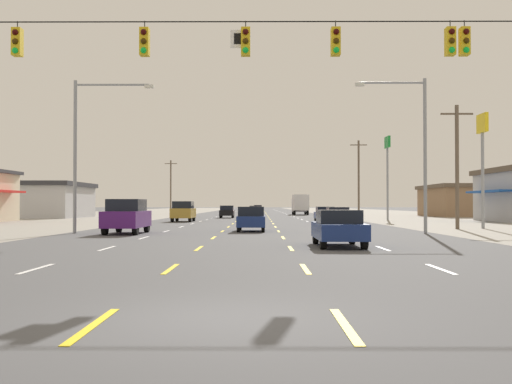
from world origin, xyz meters
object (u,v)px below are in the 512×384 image
(suv_far_left_near, at_px, (127,216))
(streetlight_right_row_0, at_px, (417,143))
(hatchback_inner_left_farthest, at_px, (227,212))
(streetlight_left_row_0, at_px, (84,143))
(sedan_far_right_midfar, at_px, (338,216))
(hatchback_center_turn_distant_c, at_px, (258,209))
(pole_sign_right_row_2, at_px, (387,158))
(sedan_inner_right_nearest, at_px, (338,228))
(sedan_far_right_far, at_px, (325,214))
(sedan_center_turn_distant_a, at_px, (255,210))
(hatchback_center_turn_mid, at_px, (251,219))
(box_truck_far_right_distant_b, at_px, (300,203))
(pole_sign_right_row_1, at_px, (482,144))
(suv_far_left_farther, at_px, (183,211))

(suv_far_left_near, distance_m, streetlight_right_row_0, 17.29)
(hatchback_inner_left_farthest, bearing_deg, streetlight_left_row_0, -98.45)
(sedan_far_right_midfar, height_order, hatchback_center_turn_distant_c, hatchback_center_turn_distant_c)
(suv_far_left_near, relative_size, streetlight_right_row_0, 0.54)
(pole_sign_right_row_2, bearing_deg, hatchback_inner_left_farthest, 149.68)
(sedan_inner_right_nearest, height_order, sedan_far_right_far, same)
(sedan_center_turn_distant_a, bearing_deg, hatchback_center_turn_mid, -89.77)
(sedan_far_right_midfar, distance_m, streetlight_left_row_0, 22.73)
(sedan_inner_right_nearest, bearing_deg, sedan_far_right_far, 84.83)
(sedan_far_right_midfar, relative_size, box_truck_far_right_distant_b, 0.62)
(hatchback_center_turn_distant_c, bearing_deg, hatchback_center_turn_mid, -90.12)
(pole_sign_right_row_1, distance_m, pole_sign_right_row_2, 23.47)
(hatchback_center_turn_mid, height_order, box_truck_far_right_distant_b, box_truck_far_right_distant_b)
(suv_far_left_near, xyz_separation_m, hatchback_inner_left_farthest, (3.57, 41.54, -0.24))
(sedan_far_right_midfar, bearing_deg, sedan_inner_right_nearest, -97.09)
(sedan_far_right_midfar, bearing_deg, streetlight_left_row_0, -138.00)
(hatchback_center_turn_mid, height_order, suv_far_left_farther, suv_far_left_farther)
(sedan_center_turn_distant_a, xyz_separation_m, pole_sign_right_row_1, (16.35, -56.73, 5.12))
(suv_far_left_farther, bearing_deg, hatchback_center_turn_mid, -72.37)
(suv_far_left_farther, distance_m, sedan_center_turn_distant_a, 40.15)
(hatchback_center_turn_mid, distance_m, pole_sign_right_row_1, 17.50)
(streetlight_left_row_0, bearing_deg, sedan_center_turn_distant_a, 81.66)
(box_truck_far_right_distant_b, bearing_deg, sedan_far_right_midfar, -90.25)
(hatchback_center_turn_distant_c, relative_size, streetlight_right_row_0, 0.43)
(sedan_inner_right_nearest, xyz_separation_m, sedan_far_right_midfar, (3.23, 26.02, 0.00))
(sedan_far_right_far, height_order, suv_far_left_farther, suv_far_left_farther)
(sedan_inner_right_nearest, relative_size, pole_sign_right_row_1, 0.56)
(hatchback_center_turn_mid, distance_m, box_truck_far_right_distant_b, 62.11)
(hatchback_center_turn_distant_c, distance_m, pole_sign_right_row_1, 88.29)
(suv_far_left_near, distance_m, sedan_far_right_far, 28.51)
(box_truck_far_right_distant_b, height_order, streetlight_left_row_0, streetlight_left_row_0)
(box_truck_far_right_distant_b, bearing_deg, streetlight_right_row_0, -87.74)
(box_truck_far_right_distant_b, xyz_separation_m, pole_sign_right_row_1, (8.97, -57.09, 4.04))
(sedan_far_right_far, xyz_separation_m, suv_far_left_farther, (-13.80, 0.02, 0.27))
(suv_far_left_near, bearing_deg, hatchback_center_turn_distant_c, 85.59)
(box_truck_far_right_distant_b, distance_m, pole_sign_right_row_1, 57.93)
(sedan_center_turn_distant_a, distance_m, hatchback_center_turn_distant_c, 29.97)
(sedan_inner_right_nearest, distance_m, pole_sign_right_row_2, 43.63)
(sedan_center_turn_distant_a, height_order, hatchback_center_turn_distant_c, hatchback_center_turn_distant_c)
(sedan_far_right_midfar, distance_m, sedan_far_right_far, 9.61)
(pole_sign_right_row_2, bearing_deg, suv_far_left_farther, -163.55)
(suv_far_left_farther, bearing_deg, pole_sign_right_row_2, 16.45)
(hatchback_inner_left_farthest, bearing_deg, pole_sign_right_row_1, -59.87)
(sedan_far_right_far, bearing_deg, hatchback_center_turn_mid, -107.62)
(hatchback_center_turn_mid, bearing_deg, hatchback_center_turn_distant_c, 89.88)
(suv_far_left_farther, height_order, streetlight_right_row_0, streetlight_right_row_0)
(suv_far_left_near, height_order, sedan_center_turn_distant_a, suv_far_left_near)
(hatchback_center_turn_distant_c, bearing_deg, streetlight_left_row_0, -95.97)
(hatchback_center_turn_mid, xyz_separation_m, sedan_far_right_far, (6.90, 21.71, -0.03))
(streetlight_left_row_0, bearing_deg, streetlight_right_row_0, 0.00)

